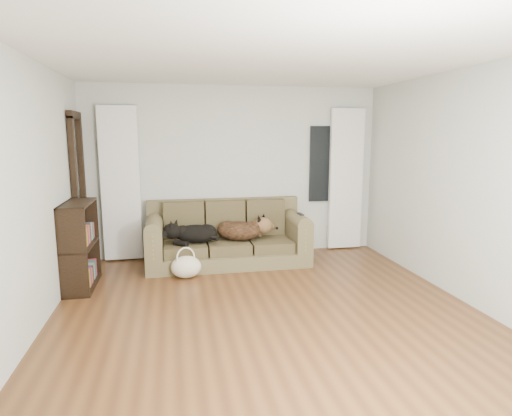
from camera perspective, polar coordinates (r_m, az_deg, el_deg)
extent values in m
plane|color=#492A16|center=(4.57, 1.94, -14.39)|extent=(5.00, 5.00, 0.00)
plane|color=white|center=(4.23, 2.16, 19.72)|extent=(5.00, 5.00, 0.00)
cube|color=#B5B8B1|center=(6.65, -2.85, 4.87)|extent=(4.50, 0.04, 2.60)
cube|color=#B5B8B1|center=(4.30, -28.60, 0.96)|extent=(0.04, 5.00, 2.60)
cube|color=#B5B8B1|center=(5.20, 27.01, 2.42)|extent=(0.04, 5.00, 2.60)
cube|color=white|center=(6.56, -17.62, 3.04)|extent=(0.55, 0.08, 2.25)
cube|color=white|center=(7.07, 11.87, 3.75)|extent=(0.55, 0.08, 2.25)
cube|color=black|center=(6.97, 9.12, 5.81)|extent=(0.50, 0.03, 1.20)
cube|color=black|center=(6.29, -22.47, 1.56)|extent=(0.07, 0.60, 2.10)
cube|color=#4B4323|center=(6.24, -3.81, -3.37)|extent=(2.31, 1.00, 0.95)
ellipsoid|color=black|center=(6.15, -8.35, -3.37)|extent=(0.70, 0.57, 0.26)
ellipsoid|color=black|center=(6.25, -1.93, -2.96)|extent=(0.81, 0.71, 0.30)
cube|color=black|center=(6.23, 5.95, -0.80)|extent=(0.06, 0.16, 0.02)
ellipsoid|color=beige|center=(5.75, -9.31, -7.63)|extent=(0.44, 0.37, 0.29)
cube|color=black|center=(5.68, -22.40, -4.91)|extent=(0.37, 0.87, 1.06)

